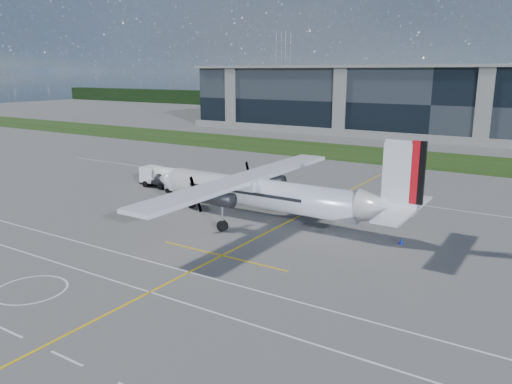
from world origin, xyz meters
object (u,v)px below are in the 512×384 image
safety_cone_tail (401,241)px  safety_cone_fwd (156,199)px  pylon_west (283,69)px  baggage_tug (176,186)px  fuel_tanker_truck (162,177)px  ground_crew_person (191,192)px  safety_cone_nose_stbd (173,200)px  safety_cone_nose_port (161,204)px  safety_cone_stbdwing (310,188)px  turboprop_aircraft (269,177)px

safety_cone_tail → safety_cone_fwd: bearing=-178.9°
pylon_west → baggage_tug: pylon_west is taller
fuel_tanker_truck → ground_crew_person: bearing=-22.7°
safety_cone_nose_stbd → safety_cone_nose_port: (0.28, -2.24, 0.00)m
fuel_tanker_truck → safety_cone_nose_stbd: bearing=-38.1°
fuel_tanker_truck → safety_cone_tail: 32.09m
safety_cone_nose_port → fuel_tanker_truck: bearing=132.1°
baggage_tug → safety_cone_nose_port: bearing=-63.6°
ground_crew_person → safety_cone_nose_port: 4.06m
safety_cone_nose_stbd → safety_cone_fwd: same height
safety_cone_fwd → safety_cone_stbdwing: same height
turboprop_aircraft → fuel_tanker_truck: turboprop_aircraft is taller
turboprop_aircraft → ground_crew_person: size_ratio=16.20×
safety_cone_tail → fuel_tanker_truck: bearing=171.2°
safety_cone_nose_stbd → safety_cone_stbdwing: size_ratio=1.00×
ground_crew_person → turboprop_aircraft: bearing=-68.2°
turboprop_aircraft → pylon_west: bearing=119.1°
pylon_west → safety_cone_stbdwing: pylon_west is taller
ground_crew_person → safety_cone_tail: ground_crew_person is taller
safety_cone_stbdwing → pylon_west: bearing=120.8°
safety_cone_tail → safety_cone_fwd: same height
safety_cone_tail → pylon_west: bearing=122.9°
pylon_west → safety_cone_nose_stbd: bearing=-64.8°
safety_cone_fwd → safety_cone_tail: bearing=1.1°
baggage_tug → safety_cone_fwd: baggage_tug is taller
safety_cone_nose_port → safety_cone_tail: bearing=4.5°
fuel_tanker_truck → safety_cone_nose_stbd: fuel_tanker_truck is taller
turboprop_aircraft → safety_cone_nose_stbd: turboprop_aircraft is taller
safety_cone_tail → baggage_tug: bearing=172.3°
pylon_west → ground_crew_person: size_ratio=16.32×
turboprop_aircraft → fuel_tanker_truck: bearing=163.5°
safety_cone_nose_stbd → safety_cone_tail: size_ratio=1.00×
fuel_tanker_truck → safety_cone_nose_port: (6.23, -6.89, -1.08)m
ground_crew_person → safety_cone_stbdwing: 15.00m
safety_cone_nose_port → safety_cone_stbdwing: 18.73m
safety_cone_fwd → safety_cone_stbdwing: bearing=50.1°
safety_cone_nose_port → pylon_west: bearing=114.9°
turboprop_aircraft → safety_cone_tail: (12.65, 0.75, -4.22)m
safety_cone_fwd → safety_cone_nose_port: bearing=-35.9°
pylon_west → turboprop_aircraft: pylon_west is taller
ground_crew_person → baggage_tug: bearing=97.4°
pylon_west → safety_cone_nose_port: (68.68, -147.65, -14.75)m
safety_cone_nose_stbd → safety_cone_nose_port: same height
pylon_west → baggage_tug: 156.96m
safety_cone_stbdwing → fuel_tanker_truck: bearing=-151.0°
pylon_west → safety_cone_nose_stbd: (68.39, -145.41, -14.75)m
pylon_west → fuel_tanker_truck: 154.60m
baggage_tug → safety_cone_stbdwing: size_ratio=5.42×
safety_cone_tail → ground_crew_person: bearing=175.6°
safety_cone_nose_stbd → turboprop_aircraft: bearing=-4.3°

